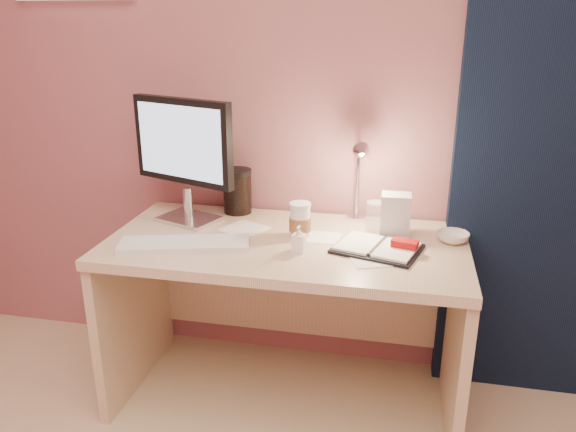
% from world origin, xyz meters
% --- Properties ---
extents(room, '(3.50, 3.50, 3.50)m').
position_xyz_m(room, '(0.95, 1.69, 1.14)').
color(room, '#C6B28E').
rests_on(room, ground).
extents(desk, '(1.40, 0.70, 0.73)m').
position_xyz_m(desk, '(0.00, 1.45, 0.50)').
color(desk, beige).
rests_on(desk, ground).
extents(monitor, '(0.47, 0.25, 0.52)m').
position_xyz_m(monitor, '(-0.45, 1.51, 1.04)').
color(monitor, silver).
rests_on(monitor, desk).
extents(keyboard, '(0.51, 0.27, 0.02)m').
position_xyz_m(keyboard, '(-0.37, 1.24, 0.74)').
color(keyboard, silver).
rests_on(keyboard, desk).
extents(planner, '(0.36, 0.30, 0.05)m').
position_xyz_m(planner, '(0.36, 1.35, 0.74)').
color(planner, black).
rests_on(planner, desk).
extents(paper_a, '(0.18, 0.18, 0.00)m').
position_xyz_m(paper_a, '(0.34, 1.26, 0.73)').
color(paper_a, white).
rests_on(paper_a, desk).
extents(paper_b, '(0.13, 0.13, 0.00)m').
position_xyz_m(paper_b, '(0.14, 1.44, 0.73)').
color(paper_b, white).
rests_on(paper_b, desk).
extents(paper_c, '(0.21, 0.21, 0.00)m').
position_xyz_m(paper_c, '(-0.19, 1.47, 0.73)').
color(paper_c, white).
rests_on(paper_c, desk).
extents(coffee_cup, '(0.09, 0.09, 0.14)m').
position_xyz_m(coffee_cup, '(0.05, 1.43, 0.80)').
color(coffee_cup, white).
rests_on(coffee_cup, desk).
extents(clear_cup, '(0.07, 0.07, 0.13)m').
position_xyz_m(clear_cup, '(0.33, 1.53, 0.80)').
color(clear_cup, white).
rests_on(clear_cup, desk).
extents(bowl, '(0.13, 0.13, 0.04)m').
position_xyz_m(bowl, '(0.64, 1.50, 0.75)').
color(bowl, silver).
rests_on(bowl, desk).
extents(lotion_bottle, '(0.05, 0.05, 0.10)m').
position_xyz_m(lotion_bottle, '(0.07, 1.28, 0.78)').
color(lotion_bottle, white).
rests_on(lotion_bottle, desk).
extents(dark_jar, '(0.12, 0.12, 0.18)m').
position_xyz_m(dark_jar, '(-0.28, 1.67, 0.82)').
color(dark_jar, black).
rests_on(dark_jar, desk).
extents(product_box, '(0.12, 0.09, 0.17)m').
position_xyz_m(product_box, '(0.41, 1.52, 0.82)').
color(product_box, silver).
rests_on(product_box, desk).
extents(desk_lamp, '(0.10, 0.23, 0.36)m').
position_xyz_m(desk_lamp, '(0.23, 1.60, 0.96)').
color(desk_lamp, silver).
rests_on(desk_lamp, desk).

